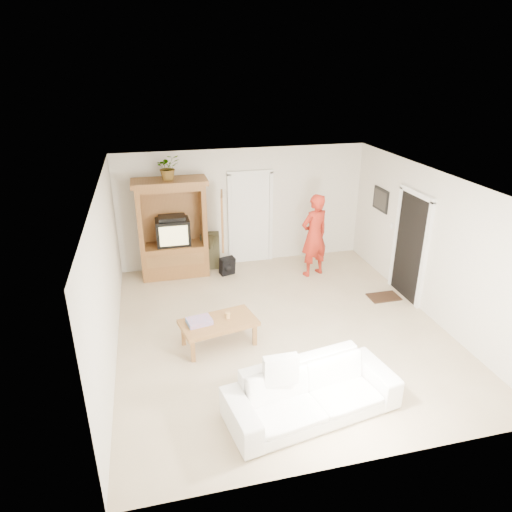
{
  "coord_description": "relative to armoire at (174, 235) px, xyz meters",
  "views": [
    {
      "loc": [
        -2.02,
        -6.52,
        4.29
      ],
      "look_at": [
        -0.3,
        0.6,
        1.15
      ],
      "focal_mm": 32.0,
      "sensor_mm": 36.0,
      "label": 1
    }
  ],
  "objects": [
    {
      "name": "backpack_olive",
      "position": [
        0.77,
        0.19,
        -0.51
      ],
      "size": [
        0.46,
        0.36,
        0.8
      ],
      "primitive_type": null,
      "rotation": [
        0.0,
        0.0,
        -0.12
      ],
      "color": "#47442B",
      "rests_on": "floor"
    },
    {
      "name": "sofa",
      "position": [
        1.38,
        -4.74,
        -0.58
      ],
      "size": [
        2.38,
        1.25,
        0.66
      ],
      "primitive_type": "imported",
      "rotation": [
        0.0,
        0.0,
        0.17
      ],
      "color": "white",
      "rests_on": "floor"
    },
    {
      "name": "towel",
      "position": [
        0.15,
        -2.91,
        -0.42
      ],
      "size": [
        0.43,
        0.35,
        0.08
      ],
      "primitive_type": "cube",
      "rotation": [
        0.0,
        0.0,
        0.19
      ],
      "color": "#E24B55",
      "rests_on": "coffee_table"
    },
    {
      "name": "wall_front",
      "position": [
        1.58,
        -5.66,
        0.39
      ],
      "size": [
        5.5,
        0.0,
        5.5
      ],
      "primitive_type": "plane",
      "rotation": [
        -1.57,
        0.0,
        0.0
      ],
      "color": "silver",
      "rests_on": "floor"
    },
    {
      "name": "candle",
      "position": [
        0.62,
        -2.85,
        -0.41
      ],
      "size": [
        0.08,
        0.08,
        0.1
      ],
      "primitive_type": "cylinder",
      "color": "tan",
      "rests_on": "coffee_table"
    },
    {
      "name": "wall_left",
      "position": [
        -1.17,
        -2.66,
        0.39
      ],
      "size": [
        0.0,
        6.0,
        6.0
      ],
      "primitive_type": "plane",
      "rotation": [
        1.57,
        0.0,
        1.57
      ],
      "color": "silver",
      "rests_on": "floor"
    },
    {
      "name": "doormat",
      "position": [
        3.88,
        -2.06,
        -0.9
      ],
      "size": [
        0.6,
        0.4,
        0.02
      ],
      "primitive_type": "cube",
      "color": "#382316",
      "rests_on": "floor"
    },
    {
      "name": "floor",
      "position": [
        1.58,
        -2.66,
        -0.91
      ],
      "size": [
        6.0,
        6.0,
        0.0
      ],
      "primitive_type": "plane",
      "color": "tan",
      "rests_on": "ground"
    },
    {
      "name": "doorway_right",
      "position": [
        4.3,
        -2.06,
        0.11
      ],
      "size": [
        0.05,
        0.9,
        2.04
      ],
      "primitive_type": "cube",
      "color": "black",
      "rests_on": "floor"
    },
    {
      "name": "coffee_table",
      "position": [
        0.46,
        -2.91,
        -0.52
      ],
      "size": [
        1.31,
        0.89,
        0.45
      ],
      "rotation": [
        0.0,
        0.0,
        0.21
      ],
      "color": "#A26D38",
      "rests_on": "floor"
    },
    {
      "name": "plant",
      "position": [
        -0.02,
        -0.03,
        1.44
      ],
      "size": [
        0.51,
        0.47,
        0.51
      ],
      "primitive_type": "imported",
      "rotation": [
        0.0,
        0.0,
        0.17
      ],
      "color": "#4C7238",
      "rests_on": "armoire"
    },
    {
      "name": "wall_right",
      "position": [
        4.33,
        -2.66,
        0.39
      ],
      "size": [
        0.0,
        6.0,
        6.0
      ],
      "primitive_type": "plane",
      "rotation": [
        1.57,
        0.0,
        -1.57
      ],
      "color": "silver",
      "rests_on": "floor"
    },
    {
      "name": "wall_back",
      "position": [
        1.58,
        0.34,
        0.39
      ],
      "size": [
        5.5,
        0.0,
        5.5
      ],
      "primitive_type": "plane",
      "rotation": [
        1.57,
        0.0,
        0.0
      ],
      "color": "silver",
      "rests_on": "floor"
    },
    {
      "name": "framed_picture",
      "position": [
        4.31,
        -0.76,
        0.69
      ],
      "size": [
        0.03,
        0.6,
        0.48
      ],
      "primitive_type": "cube",
      "color": "black",
      "rests_on": "wall_right"
    },
    {
      "name": "man",
      "position": [
        2.87,
        -0.72,
        -0.01
      ],
      "size": [
        0.76,
        0.61,
        1.8
      ],
      "primitive_type": "imported",
      "rotation": [
        0.0,
        0.0,
        3.46
      ],
      "color": "#A32315",
      "rests_on": "floor"
    },
    {
      "name": "door_back",
      "position": [
        1.73,
        0.31,
        0.11
      ],
      "size": [
        0.85,
        0.05,
        2.04
      ],
      "primitive_type": "cube",
      "color": "white",
      "rests_on": "floor"
    },
    {
      "name": "backpack_black",
      "position": [
        1.06,
        -0.3,
        -0.72
      ],
      "size": [
        0.35,
        0.26,
        0.38
      ],
      "primitive_type": null,
      "rotation": [
        0.0,
        0.0,
        0.28
      ],
      "color": "black",
      "rests_on": "floor"
    },
    {
      "name": "armoire",
      "position": [
        0.0,
        0.0,
        0.0
      ],
      "size": [
        1.82,
        1.14,
        2.1
      ],
      "color": "brown",
      "rests_on": "floor"
    },
    {
      "name": "ceiling",
      "position": [
        1.58,
        -2.66,
        1.69
      ],
      "size": [
        6.0,
        6.0,
        0.0
      ],
      "primitive_type": "plane",
      "rotation": [
        3.14,
        0.0,
        0.0
      ],
      "color": "white",
      "rests_on": "floor"
    }
  ]
}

